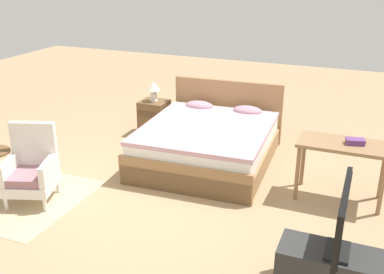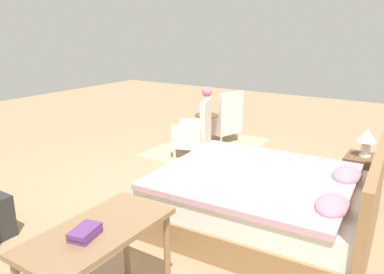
{
  "view_description": "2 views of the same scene",
  "coord_description": "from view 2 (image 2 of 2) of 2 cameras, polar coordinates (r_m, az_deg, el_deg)",
  "views": [
    {
      "loc": [
        2.16,
        -4.49,
        2.7
      ],
      "look_at": [
        0.26,
        0.12,
        0.74
      ],
      "focal_mm": 42.0,
      "sensor_mm": 36.0,
      "label": 1
    },
    {
      "loc": [
        3.46,
        2.36,
        1.99
      ],
      "look_at": [
        -0.06,
        0.08,
        0.78
      ],
      "focal_mm": 35.0,
      "sensor_mm": 36.0,
      "label": 2
    }
  ],
  "objects": [
    {
      "name": "vanity_desk",
      "position": [
        2.66,
        -14.0,
        -15.4
      ],
      "size": [
        1.04,
        0.52,
        0.73
      ],
      "color": "#8E6B47",
      "rests_on": "ground_plane"
    },
    {
      "name": "floor_rug",
      "position": [
        6.56,
        2.35,
        -1.51
      ],
      "size": [
        2.1,
        1.5,
        0.01
      ],
      "color": "tan",
      "rests_on": "ground_plane"
    },
    {
      "name": "nightstand",
      "position": [
        4.91,
        24.4,
        -5.78
      ],
      "size": [
        0.44,
        0.41,
        0.56
      ],
      "color": "brown",
      "rests_on": "ground_plane"
    },
    {
      "name": "armchair_by_window_left",
      "position": [
        6.85,
        4.88,
        2.48
      ],
      "size": [
        0.68,
        0.68,
        0.92
      ],
      "color": "white",
      "rests_on": "floor_rug"
    },
    {
      "name": "bed",
      "position": [
        3.95,
        11.22,
        -9.62
      ],
      "size": [
        1.85,
        2.19,
        0.96
      ],
      "color": "#997047",
      "rests_on": "ground_plane"
    },
    {
      "name": "ground_plane",
      "position": [
        4.64,
        -1.23,
        -9.29
      ],
      "size": [
        16.0,
        16.0,
        0.0
      ],
      "primitive_type": "plane",
      "color": "#A38460"
    },
    {
      "name": "side_table",
      "position": [
        6.47,
        2.23,
        1.57
      ],
      "size": [
        0.4,
        0.4,
        0.58
      ],
      "color": "brown",
      "rests_on": "ground_plane"
    },
    {
      "name": "book_stack",
      "position": [
        2.52,
        -16.0,
        -13.84
      ],
      "size": [
        0.23,
        0.18,
        0.06
      ],
      "color": "#66387A",
      "rests_on": "vanity_desk"
    },
    {
      "name": "flower_vase",
      "position": [
        6.37,
        2.28,
        6.01
      ],
      "size": [
        0.17,
        0.17,
        0.48
      ],
      "color": "#4C709E",
      "rests_on": "side_table"
    },
    {
      "name": "table_lamp",
      "position": [
        4.76,
        25.09,
        -0.24
      ],
      "size": [
        0.22,
        0.22,
        0.33
      ],
      "color": "silver",
      "rests_on": "nightstand"
    },
    {
      "name": "armchair_by_window_right",
      "position": [
        6.03,
        0.5,
        0.66
      ],
      "size": [
        0.69,
        0.69,
        0.92
      ],
      "color": "white",
      "rests_on": "floor_rug"
    }
  ]
}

